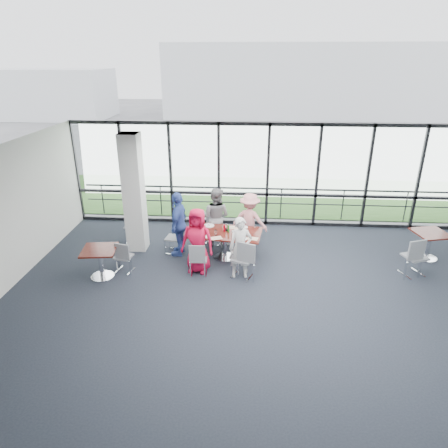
# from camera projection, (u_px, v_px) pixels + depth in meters

# --- Properties ---
(floor) EXTENTS (12.00, 10.00, 0.02)m
(floor) POSITION_uv_depth(u_px,v_px,m) (272.00, 318.00, 8.23)
(floor) COLOR #1E222C
(floor) RESTS_ON ground
(ceiling) EXTENTS (12.00, 10.00, 0.04)m
(ceiling) POSITION_uv_depth(u_px,v_px,m) (280.00, 166.00, 6.98)
(ceiling) COLOR silver
(ceiling) RESTS_ON ground
(curtain_wall_back) EXTENTS (12.00, 0.10, 3.20)m
(curtain_wall_back) POSITION_uv_depth(u_px,v_px,m) (268.00, 176.00, 12.20)
(curtain_wall_back) COLOR white
(curtain_wall_back) RESTS_ON ground
(structural_column) EXTENTS (0.50, 0.50, 3.20)m
(structural_column) POSITION_uv_depth(u_px,v_px,m) (134.00, 194.00, 10.59)
(structural_column) COLOR silver
(structural_column) RESTS_ON ground
(apron) EXTENTS (80.00, 70.00, 0.02)m
(apron) POSITION_uv_depth(u_px,v_px,m) (262.00, 180.00, 17.42)
(apron) COLOR slate
(apron) RESTS_ON ground
(grass_strip) EXTENTS (80.00, 5.00, 0.01)m
(grass_strip) POSITION_uv_depth(u_px,v_px,m) (264.00, 194.00, 15.57)
(grass_strip) COLOR #28511C
(grass_strip) RESTS_ON ground
(hangar_main) EXTENTS (24.00, 10.00, 6.00)m
(hangar_main) POSITION_uv_depth(u_px,v_px,m) (303.00, 80.00, 36.22)
(hangar_main) COLOR white
(hangar_main) RESTS_ON ground
(hangar_aux) EXTENTS (10.00, 6.00, 4.00)m
(hangar_aux) POSITION_uv_depth(u_px,v_px,m) (50.00, 94.00, 34.34)
(hangar_aux) COLOR white
(hangar_aux) RESTS_ON ground
(guard_rail) EXTENTS (12.00, 0.06, 0.06)m
(guard_rail) POSITION_uv_depth(u_px,v_px,m) (266.00, 203.00, 13.18)
(guard_rail) COLOR #2D2D33
(guard_rail) RESTS_ON ground
(main_table) EXTENTS (2.00, 1.26, 0.75)m
(main_table) POSITION_uv_depth(u_px,v_px,m) (225.00, 236.00, 10.43)
(main_table) COLOR #3D100D
(main_table) RESTS_ON ground
(side_table_left) EXTENTS (0.88, 0.88, 0.75)m
(side_table_left) POSITION_uv_depth(u_px,v_px,m) (100.00, 254.00, 9.50)
(side_table_left) COLOR #3D100D
(side_table_left) RESTS_ON ground
(side_table_right) EXTENTS (0.97, 0.97, 0.75)m
(side_table_right) POSITION_uv_depth(u_px,v_px,m) (430.00, 237.00, 10.39)
(side_table_right) COLOR #3D100D
(side_table_right) RESTS_ON ground
(diner_near_left) EXTENTS (0.88, 0.65, 1.65)m
(diner_near_left) POSITION_uv_depth(u_px,v_px,m) (197.00, 241.00, 9.72)
(diner_near_left) COLOR red
(diner_near_left) RESTS_ON ground
(diner_near_right) EXTENTS (0.60, 0.47, 1.52)m
(diner_near_right) POSITION_uv_depth(u_px,v_px,m) (240.00, 248.00, 9.48)
(diner_near_right) COLOR silver
(diner_near_right) RESTS_ON ground
(diner_far_left) EXTENTS (0.93, 0.73, 1.68)m
(diner_far_left) POSITION_uv_depth(u_px,v_px,m) (216.00, 217.00, 11.12)
(diner_far_left) COLOR gray
(diner_far_left) RESTS_ON ground
(diner_far_right) EXTENTS (1.11, 0.80, 1.55)m
(diner_far_right) POSITION_uv_depth(u_px,v_px,m) (250.00, 220.00, 11.05)
(diner_far_right) COLOR pink
(diner_far_right) RESTS_ON ground
(diner_end) EXTENTS (0.68, 1.09, 1.75)m
(diner_end) POSITION_uv_depth(u_px,v_px,m) (179.00, 224.00, 10.55)
(diner_end) COLOR #3955AA
(diner_end) RESTS_ON ground
(chair_main_nl) EXTENTS (0.43, 0.43, 0.83)m
(chair_main_nl) POSITION_uv_depth(u_px,v_px,m) (199.00, 259.00, 9.72)
(chair_main_nl) COLOR gray
(chair_main_nl) RESTS_ON ground
(chair_main_nr) EXTENTS (0.61, 0.61, 0.96)m
(chair_main_nr) POSITION_uv_depth(u_px,v_px,m) (243.00, 259.00, 9.57)
(chair_main_nr) COLOR gray
(chair_main_nr) RESTS_ON ground
(chair_main_fl) EXTENTS (0.56, 0.56, 0.90)m
(chair_main_fl) POSITION_uv_depth(u_px,v_px,m) (215.00, 228.00, 11.37)
(chair_main_fl) COLOR gray
(chair_main_fl) RESTS_ON ground
(chair_main_fr) EXTENTS (0.52, 0.52, 0.85)m
(chair_main_fr) POSITION_uv_depth(u_px,v_px,m) (248.00, 231.00, 11.23)
(chair_main_fr) COLOR gray
(chair_main_fr) RESTS_ON ground
(chair_main_end) EXTENTS (0.48, 0.48, 0.86)m
(chair_main_end) POSITION_uv_depth(u_px,v_px,m) (174.00, 238.00, 10.80)
(chair_main_end) COLOR gray
(chair_main_end) RESTS_ON ground
(chair_spare_la) EXTENTS (0.47, 0.47, 0.81)m
(chair_spare_la) POSITION_uv_depth(u_px,v_px,m) (124.00, 257.00, 9.84)
(chair_spare_la) COLOR gray
(chair_spare_la) RESTS_ON ground
(chair_spare_lb) EXTENTS (0.55, 0.55, 1.00)m
(chair_spare_lb) POSITION_uv_depth(u_px,v_px,m) (135.00, 226.00, 11.41)
(chair_spare_lb) COLOR gray
(chair_spare_lb) RESTS_ON ground
(chair_spare_r) EXTENTS (0.62, 0.62, 0.99)m
(chair_spare_r) POSITION_uv_depth(u_px,v_px,m) (415.00, 257.00, 9.65)
(chair_spare_r) COLOR gray
(chair_spare_r) RESTS_ON ground
(plate_nl) EXTENTS (0.28, 0.28, 0.01)m
(plate_nl) POSITION_uv_depth(u_px,v_px,m) (204.00, 236.00, 10.13)
(plate_nl) COLOR white
(plate_nl) RESTS_ON main_table
(plate_nr) EXTENTS (0.26, 0.26, 0.01)m
(plate_nr) POSITION_uv_depth(u_px,v_px,m) (242.00, 239.00, 9.98)
(plate_nr) COLOR white
(plate_nr) RESTS_ON main_table
(plate_fl) EXTENTS (0.28, 0.28, 0.01)m
(plate_fl) POSITION_uv_depth(u_px,v_px,m) (209.00, 226.00, 10.75)
(plate_fl) COLOR white
(plate_fl) RESTS_ON main_table
(plate_fr) EXTENTS (0.24, 0.24, 0.01)m
(plate_fr) POSITION_uv_depth(u_px,v_px,m) (243.00, 227.00, 10.64)
(plate_fr) COLOR white
(plate_fr) RESTS_ON main_table
(plate_end) EXTENTS (0.27, 0.27, 0.01)m
(plate_end) POSITION_uv_depth(u_px,v_px,m) (194.00, 230.00, 10.49)
(plate_end) COLOR white
(plate_end) RESTS_ON main_table
(tumbler_a) EXTENTS (0.07, 0.07, 0.14)m
(tumbler_a) POSITION_uv_depth(u_px,v_px,m) (216.00, 233.00, 10.16)
(tumbler_a) COLOR white
(tumbler_a) RESTS_ON main_table
(tumbler_b) EXTENTS (0.07, 0.07, 0.14)m
(tumbler_b) POSITION_uv_depth(u_px,v_px,m) (233.00, 234.00, 10.10)
(tumbler_b) COLOR white
(tumbler_b) RESTS_ON main_table
(tumbler_c) EXTENTS (0.07, 0.07, 0.14)m
(tumbler_c) POSITION_uv_depth(u_px,v_px,m) (227.00, 226.00, 10.53)
(tumbler_c) COLOR white
(tumbler_c) RESTS_ON main_table
(tumbler_d) EXTENTS (0.06, 0.06, 0.13)m
(tumbler_d) POSITION_uv_depth(u_px,v_px,m) (199.00, 229.00, 10.39)
(tumbler_d) COLOR white
(tumbler_d) RESTS_ON main_table
(menu_a) EXTENTS (0.34, 0.30, 0.00)m
(menu_a) POSITION_uv_depth(u_px,v_px,m) (216.00, 238.00, 10.02)
(menu_a) COLOR silver
(menu_a) RESTS_ON main_table
(menu_b) EXTENTS (0.31, 0.25, 0.00)m
(menu_b) POSITION_uv_depth(u_px,v_px,m) (253.00, 239.00, 9.99)
(menu_b) COLOR silver
(menu_b) RESTS_ON main_table
(menu_c) EXTENTS (0.31, 0.22, 0.00)m
(menu_c) POSITION_uv_depth(u_px,v_px,m) (234.00, 227.00, 10.64)
(menu_c) COLOR silver
(menu_c) RESTS_ON main_table
(condiment_caddy) EXTENTS (0.10, 0.07, 0.04)m
(condiment_caddy) POSITION_uv_depth(u_px,v_px,m) (227.00, 230.00, 10.44)
(condiment_caddy) COLOR black
(condiment_caddy) RESTS_ON main_table
(ketchup_bottle) EXTENTS (0.06, 0.06, 0.18)m
(ketchup_bottle) POSITION_uv_depth(u_px,v_px,m) (224.00, 228.00, 10.37)
(ketchup_bottle) COLOR #A40010
(ketchup_bottle) RESTS_ON main_table
(green_bottle) EXTENTS (0.05, 0.05, 0.20)m
(green_bottle) POSITION_uv_depth(u_px,v_px,m) (228.00, 229.00, 10.32)
(green_bottle) COLOR #207522
(green_bottle) RESTS_ON main_table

